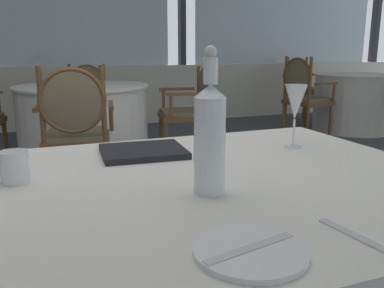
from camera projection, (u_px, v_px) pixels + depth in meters
The scene contains 16 objects.
ground_plane at pixel (116, 277), 2.03m from camera, with size 15.16×15.16×0.00m, color #4C5156.
window_wall_far at pixel (53, 43), 5.54m from camera, with size 11.66×0.14×2.92m.
side_plate at pixel (250, 251), 0.70m from camera, with size 0.20×0.20×0.01m, color white.
butter_knife at pixel (250, 248), 0.70m from camera, with size 0.19×0.02×0.00m, color silver.
dinner_fork at pixel (364, 240), 0.75m from camera, with size 0.21×0.02×0.00m, color silver.
water_bottle at pixel (210, 136), 0.97m from camera, with size 0.07×0.07×0.35m.
wine_glass at pixel (295, 103), 1.42m from camera, with size 0.08×0.08×0.22m.
water_tumbler at pixel (14, 167), 1.07m from camera, with size 0.07×0.07×0.08m, color white.
menu_book at pixel (143, 151), 1.36m from camera, with size 0.27×0.22×0.02m, color black.
background_table_0 at pixel (84, 125), 3.95m from camera, with size 1.24×1.24×0.76m.
dining_chair_0_0 at pixel (88, 96), 4.91m from camera, with size 0.59×0.53×0.91m.
dining_chair_0_2 at pixel (75, 124), 2.90m from camera, with size 0.59×0.53×0.99m.
dining_chair_0_3 at pixel (191, 105), 4.11m from camera, with size 0.53×0.59×0.92m.
background_table_1 at pixel (354, 102), 5.58m from camera, with size 1.08×1.08×0.76m.
dining_chair_1_0 at pixel (302, 84), 6.34m from camera, with size 0.59×0.54×0.96m.
dining_chair_1_1 at pixel (303, 91), 5.04m from camera, with size 0.54×0.59×1.00m.
Camera 1 is at (-0.31, -1.84, 1.10)m, focal length 38.70 mm.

